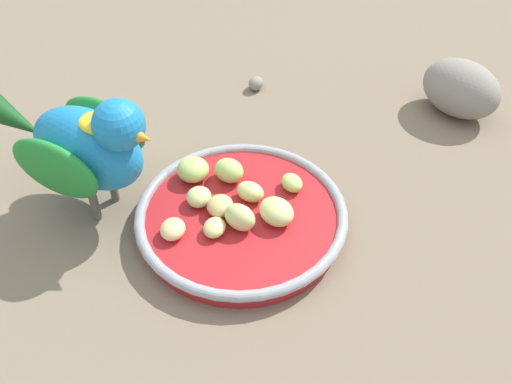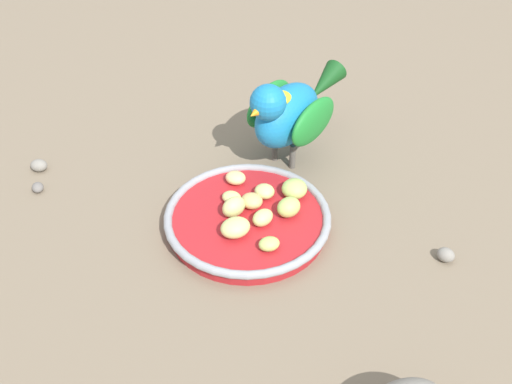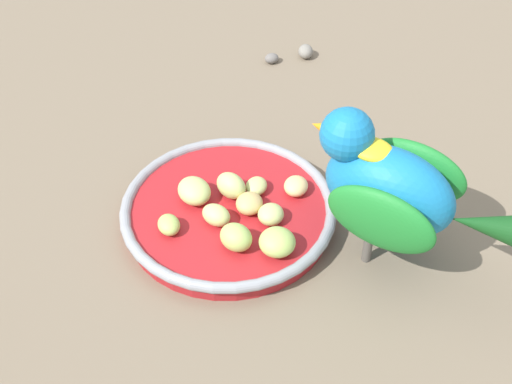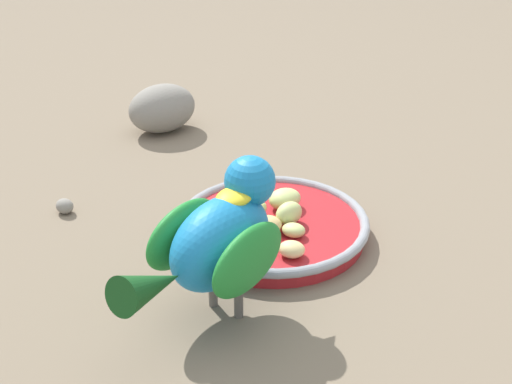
% 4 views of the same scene
% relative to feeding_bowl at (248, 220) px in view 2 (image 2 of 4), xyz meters
% --- Properties ---
extents(ground_plane, '(4.00, 4.00, 0.00)m').
position_rel_feeding_bowl_xyz_m(ground_plane, '(0.01, 0.01, -0.01)').
color(ground_plane, '#756651').
extents(feeding_bowl, '(0.22, 0.22, 0.02)m').
position_rel_feeding_bowl_xyz_m(feeding_bowl, '(0.00, 0.00, 0.00)').
color(feeding_bowl, '#AD1E23').
rests_on(feeding_bowl, ground_plane).
extents(apple_piece_0, '(0.03, 0.03, 0.02)m').
position_rel_feeding_bowl_xyz_m(apple_piece_0, '(-0.04, 0.02, 0.01)').
color(apple_piece_0, '#C6D17A').
rests_on(apple_piece_0, feeding_bowl).
extents(apple_piece_1, '(0.04, 0.04, 0.03)m').
position_rel_feeding_bowl_xyz_m(apple_piece_1, '(-0.00, -0.02, 0.02)').
color(apple_piece_1, '#C6D17A').
rests_on(apple_piece_1, feeding_bowl).
extents(apple_piece_2, '(0.03, 0.03, 0.01)m').
position_rel_feeding_bowl_xyz_m(apple_piece_2, '(-0.03, -0.02, 0.01)').
color(apple_piece_2, '#C6D17A').
rests_on(apple_piece_2, feeding_bowl).
extents(apple_piece_3, '(0.05, 0.05, 0.02)m').
position_rel_feeding_bowl_xyz_m(apple_piece_3, '(0.03, -0.02, 0.02)').
color(apple_piece_3, '#C6D17A').
rests_on(apple_piece_3, feeding_bowl).
extents(apple_piece_4, '(0.03, 0.03, 0.02)m').
position_rel_feeding_bowl_xyz_m(apple_piece_4, '(-0.07, -0.02, 0.01)').
color(apple_piece_4, '#E5C67F').
rests_on(apple_piece_4, feeding_bowl).
extents(apple_piece_5, '(0.04, 0.04, 0.02)m').
position_rel_feeding_bowl_xyz_m(apple_piece_5, '(-0.00, 0.05, 0.02)').
color(apple_piece_5, '#B2CC66').
rests_on(apple_piece_5, feeding_bowl).
extents(apple_piece_6, '(0.04, 0.04, 0.02)m').
position_rel_feeding_bowl_xyz_m(apple_piece_6, '(-0.04, 0.06, 0.02)').
color(apple_piece_6, '#B2CC66').
rests_on(apple_piece_6, feeding_bowl).
extents(apple_piece_7, '(0.04, 0.04, 0.02)m').
position_rel_feeding_bowl_xyz_m(apple_piece_7, '(-0.02, 0.01, 0.01)').
color(apple_piece_7, tan).
rests_on(apple_piece_7, feeding_bowl).
extents(apple_piece_8, '(0.04, 0.04, 0.02)m').
position_rel_feeding_bowl_xyz_m(apple_piece_8, '(0.01, 0.02, 0.02)').
color(apple_piece_8, '#C6D17A').
rests_on(apple_piece_8, feeding_bowl).
extents(apple_piece_9, '(0.03, 0.03, 0.02)m').
position_rel_feeding_bowl_xyz_m(apple_piece_9, '(0.06, 0.03, 0.01)').
color(apple_piece_9, '#B2CC66').
rests_on(apple_piece_9, feeding_bowl).
extents(parrot, '(0.19, 0.16, 0.15)m').
position_rel_feeding_bowl_xyz_m(parrot, '(-0.14, 0.06, 0.07)').
color(parrot, '#59544C').
rests_on(parrot, ground_plane).
extents(pebble_0, '(0.02, 0.03, 0.02)m').
position_rel_feeding_bowl_xyz_m(pebble_0, '(-0.12, -0.30, -0.00)').
color(pebble_0, gray).
rests_on(pebble_0, ground_plane).
extents(pebble_1, '(0.02, 0.02, 0.01)m').
position_rel_feeding_bowl_xyz_m(pebble_1, '(-0.08, -0.29, -0.01)').
color(pebble_1, slate).
rests_on(pebble_1, ground_plane).
extents(pebble_2, '(0.03, 0.03, 0.02)m').
position_rel_feeding_bowl_xyz_m(pebble_2, '(0.06, 0.24, -0.00)').
color(pebble_2, gray).
rests_on(pebble_2, ground_plane).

